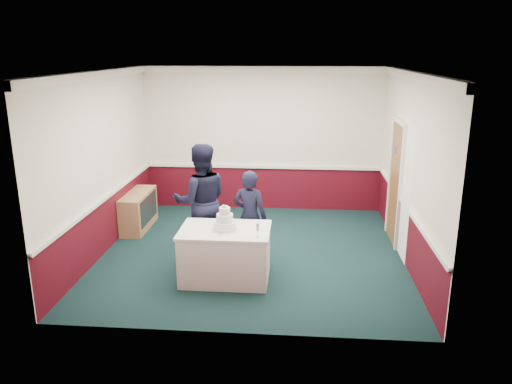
# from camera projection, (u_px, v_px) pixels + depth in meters

# --- Properties ---
(ground) EXTENTS (5.00, 5.00, 0.00)m
(ground) POSITION_uv_depth(u_px,v_px,m) (252.00, 252.00, 8.46)
(ground) COLOR #122D2C
(ground) RESTS_ON ground
(room_shell) EXTENTS (5.00, 5.00, 3.00)m
(room_shell) POSITION_uv_depth(u_px,v_px,m) (260.00, 132.00, 8.50)
(room_shell) COLOR silver
(room_shell) RESTS_ON ground
(sideboard) EXTENTS (0.41, 1.20, 0.70)m
(sideboard) POSITION_uv_depth(u_px,v_px,m) (139.00, 211.00, 9.54)
(sideboard) COLOR #AF7F55
(sideboard) RESTS_ON ground
(cake_table) EXTENTS (1.32, 0.92, 0.79)m
(cake_table) POSITION_uv_depth(u_px,v_px,m) (225.00, 254.00, 7.40)
(cake_table) COLOR white
(cake_table) RESTS_ON ground
(wedding_cake) EXTENTS (0.35, 0.35, 0.36)m
(wedding_cake) POSITION_uv_depth(u_px,v_px,m) (225.00, 222.00, 7.26)
(wedding_cake) COLOR white
(wedding_cake) RESTS_ON cake_table
(cake_knife) EXTENTS (0.03, 0.22, 0.00)m
(cake_knife) POSITION_uv_depth(u_px,v_px,m) (221.00, 234.00, 7.10)
(cake_knife) COLOR silver
(cake_knife) RESTS_ON cake_table
(champagne_flute) EXTENTS (0.05, 0.05, 0.21)m
(champagne_flute) POSITION_uv_depth(u_px,v_px,m) (257.00, 228.00, 6.94)
(champagne_flute) COLOR silver
(champagne_flute) RESTS_ON cake_table
(person_man) EXTENTS (1.08, 0.94, 1.89)m
(person_man) POSITION_uv_depth(u_px,v_px,m) (201.00, 201.00, 8.10)
(person_man) COLOR black
(person_man) RESTS_ON ground
(person_woman) EXTENTS (0.63, 0.50, 1.51)m
(person_woman) POSITION_uv_depth(u_px,v_px,m) (250.00, 217.00, 7.93)
(person_woman) COLOR black
(person_woman) RESTS_ON ground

